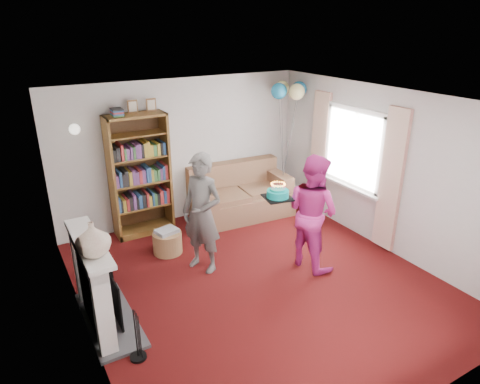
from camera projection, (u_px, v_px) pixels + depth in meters
ground at (258, 281)px, 5.96m from camera, size 5.00×5.00×0.00m
wall_back at (182, 151)px, 7.50m from camera, size 4.50×0.02×2.50m
wall_left at (76, 241)px, 4.43m from camera, size 0.02×5.00×2.50m
wall_right at (383, 170)px, 6.55m from camera, size 0.02×5.00×2.50m
ceiling at (261, 100)px, 5.02m from camera, size 4.50×5.00×0.01m
fireplace at (98, 287)px, 4.94m from camera, size 0.55×1.80×1.12m
window_bay at (352, 163)px, 7.02m from camera, size 0.14×2.02×2.20m
wall_sconce at (75, 129)px, 6.33m from camera, size 0.16×0.23×0.16m
bookcase at (139, 177)px, 7.03m from camera, size 0.96×0.42×2.24m
sofa at (240, 196)px, 7.92m from camera, size 1.78×0.94×0.94m
wicker_basket at (167, 242)px, 6.64m from camera, size 0.45×0.45×0.40m
person_striped at (202, 214)px, 5.97m from camera, size 0.66×0.76×1.74m
person_magenta at (312, 212)px, 6.09m from camera, size 0.76×0.91×1.69m
birthday_cake at (278, 194)px, 6.03m from camera, size 0.38×0.38×0.22m
balloons at (289, 90)px, 7.62m from camera, size 0.72×0.72×1.68m
mantel_vase at (93, 239)px, 4.36m from camera, size 0.37×0.37×0.37m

